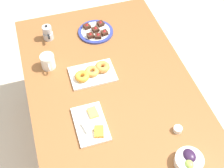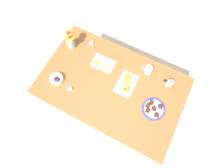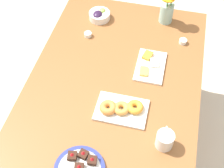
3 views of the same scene
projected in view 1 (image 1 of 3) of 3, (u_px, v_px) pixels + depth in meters
The scene contains 9 objects.
ground_plane at pixel (112, 146), 2.46m from camera, with size 6.00×6.00×0.00m, color beige.
dining_table at pixel (112, 97), 1.95m from camera, with size 1.60×1.00×0.74m.
coffee_mug at pixel (48, 61), 1.96m from camera, with size 0.12×0.09×0.10m.
grape_bowl at pixel (189, 161), 1.55m from camera, with size 0.14×0.14×0.07m.
cheese_platter at pixel (91, 124), 1.71m from camera, with size 0.26×0.17×0.03m.
croissant_platter at pixel (93, 73), 1.94m from camera, with size 0.19×0.28×0.05m.
jam_cup_berry at pixel (178, 129), 1.69m from camera, with size 0.05×0.05×0.03m.
dessert_plate at pixel (96, 32), 2.19m from camera, with size 0.25×0.25×0.05m.
moka_pot at pixel (48, 33), 2.13m from camera, with size 0.11×0.07×0.12m.
Camera 1 is at (1.12, -0.34, 2.22)m, focal length 50.00 mm.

